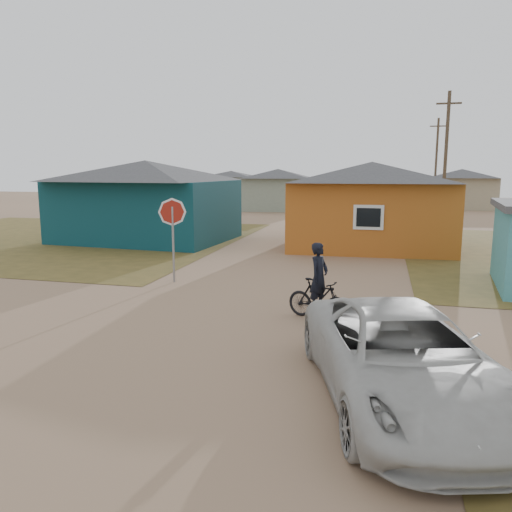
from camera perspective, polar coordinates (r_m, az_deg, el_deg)
The scene contains 12 objects.
ground at distance 10.63m, azimuth -3.18°, elevation -9.67°, with size 120.00×120.00×0.00m, color #967356.
grass_nw at distance 28.47m, azimuth -22.68°, elevation 1.95°, with size 20.00×18.00×0.00m, color brown.
house_teal at distance 25.81m, azimuth -12.41°, elevation 6.31°, with size 8.93×7.08×4.00m.
house_yellow at distance 23.61m, azimuth 12.97°, elevation 5.85°, with size 7.72×6.76×3.90m.
house_pale_west at distance 44.51m, azimuth 2.51°, elevation 7.67°, with size 7.04×6.15×3.60m.
house_beige_east at distance 50.07m, azimuth 22.38°, elevation 7.19°, with size 6.95×6.05×3.60m.
house_pale_north at distance 58.13m, azimuth -2.87°, elevation 8.08°, with size 6.28×5.81×3.40m.
utility_pole_near at distance 31.75m, azimuth 20.83°, elevation 10.29°, with size 1.40×0.20×8.00m.
utility_pole_far at distance 47.77m, azimuth 19.88°, elevation 9.99°, with size 1.40×0.20×8.00m.
stop_sign at distance 15.89m, azimuth -9.52°, elevation 3.95°, with size 0.87×0.14×2.68m.
cyclist at distance 11.96m, azimuth 7.17°, elevation -4.11°, with size 1.70×1.06×1.86m.
vehicle at distance 8.06m, azimuth 16.38°, elevation -11.06°, with size 2.41×5.22×1.45m, color #B6B6B2.
Camera 1 is at (3.01, -9.55, 3.55)m, focal length 35.00 mm.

